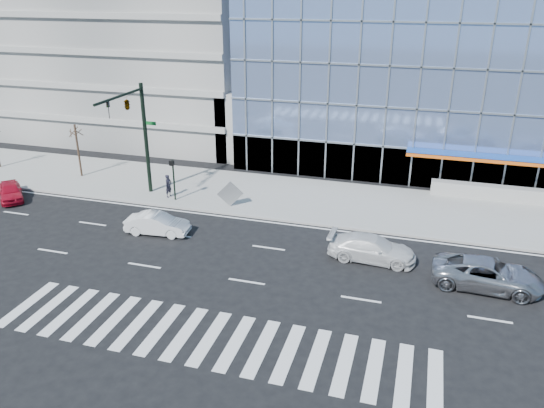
{
  "coord_description": "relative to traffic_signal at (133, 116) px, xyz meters",
  "views": [
    {
      "loc": [
        8.12,
        -26.73,
        14.5
      ],
      "look_at": [
        -0.68,
        3.0,
        1.54
      ],
      "focal_mm": 35.0,
      "sensor_mm": 36.0,
      "label": 1
    }
  ],
  "objects": [
    {
      "name": "ground",
      "position": [
        11.0,
        -4.57,
        -6.16
      ],
      "size": [
        160.0,
        160.0,
        0.0
      ],
      "primitive_type": "plane",
      "color": "black",
      "rests_on": "ground"
    },
    {
      "name": "pedestrian",
      "position": [
        1.82,
        0.82,
        -5.18
      ],
      "size": [
        0.53,
        0.68,
        1.68
      ],
      "primitive_type": "imported",
      "rotation": [
        0.0,
        0.0,
        1.35
      ],
      "color": "black",
      "rests_on": "sidewalk"
    },
    {
      "name": "white_sedan",
      "position": [
        3.79,
        -4.66,
        -5.51
      ],
      "size": [
        4.09,
        1.76,
        1.31
      ],
      "primitive_type": "imported",
      "rotation": [
        0.0,
        0.0,
        1.67
      ],
      "color": "silver",
      "rests_on": "ground"
    },
    {
      "name": "silver_suv",
      "position": [
        22.99,
        -5.57,
        -5.41
      ],
      "size": [
        5.59,
        2.79,
        1.52
      ],
      "primitive_type": "imported",
      "rotation": [
        0.0,
        0.0,
        1.52
      ],
      "color": "#B3B2B7",
      "rests_on": "ground"
    },
    {
      "name": "parking_garage",
      "position": [
        -9.0,
        21.43,
        3.84
      ],
      "size": [
        24.0,
        24.0,
        20.0
      ],
      "primitive_type": "cube",
      "color": "gray",
      "rests_on": "ground"
    },
    {
      "name": "theatre_building",
      "position": [
        25.0,
        21.43,
        1.34
      ],
      "size": [
        42.0,
        26.0,
        15.0
      ],
      "primitive_type": "cube",
      "color": "#7D98D1",
      "rests_on": "ground"
    },
    {
      "name": "white_suv",
      "position": [
        16.99,
        -4.29,
        -5.45
      ],
      "size": [
        4.98,
        2.17,
        1.42
      ],
      "primitive_type": "imported",
      "rotation": [
        0.0,
        0.0,
        1.54
      ],
      "color": "silver",
      "rests_on": "ground"
    },
    {
      "name": "traffic_signal",
      "position": [
        0.0,
        0.0,
        0.0
      ],
      "size": [
        1.14,
        5.74,
        8.0
      ],
      "color": "black",
      "rests_on": "sidewalk"
    },
    {
      "name": "red_sedan",
      "position": [
        -9.06,
        -2.57,
        -5.53
      ],
      "size": [
        3.68,
        3.72,
        1.27
      ],
      "primitive_type": "imported",
      "rotation": [
        0.0,
        0.0,
        0.77
      ],
      "color": "#AE0D22",
      "rests_on": "ground"
    },
    {
      "name": "street_tree_near",
      "position": [
        -7.0,
        2.93,
        -2.39
      ],
      "size": [
        1.1,
        1.1,
        4.23
      ],
      "color": "#332319",
      "rests_on": "sidewalk"
    },
    {
      "name": "sidewalk",
      "position": [
        11.0,
        3.43,
        -6.09
      ],
      "size": [
        120.0,
        8.0,
        0.15
      ],
      "primitive_type": "cube",
      "color": "gray",
      "rests_on": "ground"
    },
    {
      "name": "ped_signal_post",
      "position": [
        2.5,
        0.37,
        -4.02
      ],
      "size": [
        0.3,
        0.33,
        3.0
      ],
      "color": "black",
      "rests_on": "sidewalk"
    },
    {
      "name": "ramp_block",
      "position": [
        5.0,
        13.43,
        -3.16
      ],
      "size": [
        6.0,
        8.0,
        6.0
      ],
      "primitive_type": "cube",
      "color": "gray",
      "rests_on": "ground"
    },
    {
      "name": "tilted_panel",
      "position": [
        6.71,
        0.43,
        -5.1
      ],
      "size": [
        1.67,
        0.87,
        1.84
      ],
      "primitive_type": "cube",
      "rotation": [
        0.0,
        0.82,
        0.46
      ],
      "color": "gray",
      "rests_on": "sidewalk"
    }
  ]
}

